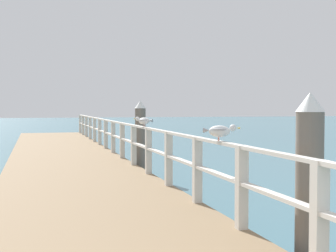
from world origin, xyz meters
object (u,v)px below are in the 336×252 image
at_px(seagull_background, 144,121).
at_px(dock_piling_near, 309,191).
at_px(seagull_foreground, 220,131).
at_px(dock_piling_far, 140,139).

bearing_deg(seagull_background, dock_piling_near, -130.79).
xyz_separation_m(seagull_foreground, seagull_background, (-0.01, 4.54, 0.00)).
distance_m(seagull_foreground, seagull_background, 4.54).
xyz_separation_m(dock_piling_far, seagull_foreground, (-0.37, -6.75, 0.54)).
distance_m(dock_piling_near, dock_piling_far, 8.28).
bearing_deg(dock_piling_far, seagull_background, -99.91).
distance_m(dock_piling_far, seagull_foreground, 6.78).
xyz_separation_m(dock_piling_near, dock_piling_far, (0.00, 8.28, 0.00)).
xyz_separation_m(dock_piling_far, seagull_background, (-0.39, -2.21, 0.54)).
height_order(dock_piling_near, seagull_foreground, dock_piling_near).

